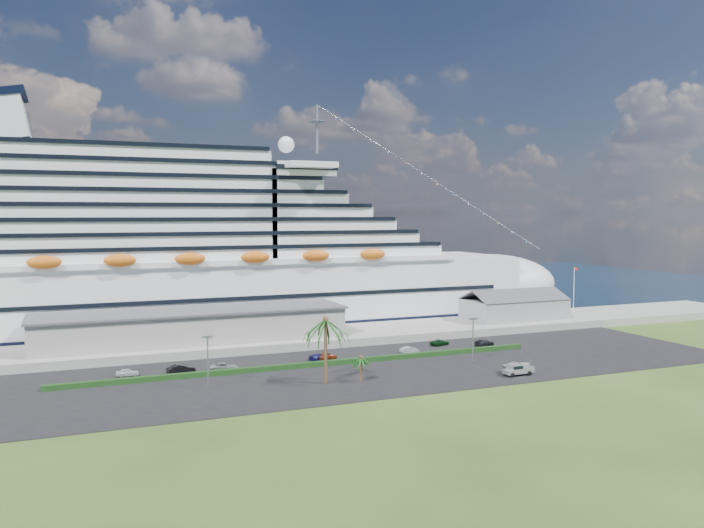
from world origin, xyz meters
name	(u,v)px	position (x,y,z in m)	size (l,w,h in m)	color
ground	(393,384)	(0.00, 0.00, 0.00)	(420.00, 420.00, 0.00)	#284517
asphalt_lot	(365,369)	(0.00, 11.00, 0.06)	(140.00, 38.00, 0.12)	black
wharf	(311,337)	(0.00, 40.00, 0.90)	(240.00, 20.00, 1.80)	gray
water	(224,295)	(0.00, 130.00, 0.01)	(420.00, 160.00, 0.02)	black
cruise_ship	(190,259)	(-21.53, 64.00, 16.69)	(191.00, 38.00, 54.00)	silver
terminal_building	(193,325)	(-25.00, 40.00, 5.01)	(61.00, 15.00, 6.30)	gray
port_shed	(514,308)	(52.00, 40.00, 4.40)	(24.00, 12.31, 7.37)	gray
flagpole	(574,289)	(70.04, 40.00, 8.27)	(1.08, 0.16, 12.00)	silver
hedge	(313,364)	(-8.00, 16.00, 0.57)	(88.00, 1.10, 0.90)	black
lamp_post_left	(208,355)	(-28.00, 8.00, 5.34)	(1.60, 0.35, 8.27)	gray
lamp_post_right	(473,334)	(20.00, 8.00, 5.34)	(1.60, 0.35, 8.27)	gray
palm_tall	(326,327)	(-10.00, 4.00, 9.20)	(8.82, 8.82, 11.13)	#47301E
palm_short	(361,361)	(-4.50, 2.50, 3.67)	(3.53, 3.53, 4.56)	#47301E
parked_car_0	(127,372)	(-38.97, 21.23, 0.75)	(1.48, 3.67, 1.25)	silver
parked_car_1	(181,369)	(-30.45, 19.64, 0.90)	(1.65, 4.74, 1.56)	black
parked_car_2	(224,367)	(-23.12, 19.10, 0.80)	(2.26, 4.91, 1.36)	#94969C
parked_car_3	(319,357)	(-5.12, 20.88, 0.73)	(1.71, 4.20, 1.22)	#15164C
parked_car_4	(326,356)	(-3.63, 20.89, 0.79)	(1.59, 3.96, 1.35)	maroon
parked_car_5	(409,350)	(13.40, 20.35, 0.73)	(1.29, 3.71, 1.22)	#B0B4B7
parked_car_6	(440,342)	(22.90, 24.95, 0.73)	(2.03, 4.41, 1.23)	#0E3914
parked_car_7	(484,343)	(31.07, 21.04, 0.77)	(1.83, 4.50, 1.31)	black
pickup_truck	(518,369)	(21.76, -3.17, 1.16)	(5.42, 2.17, 1.90)	black
boat_trailer	(518,365)	(23.08, -1.31, 1.32)	(6.37, 4.33, 1.80)	gray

